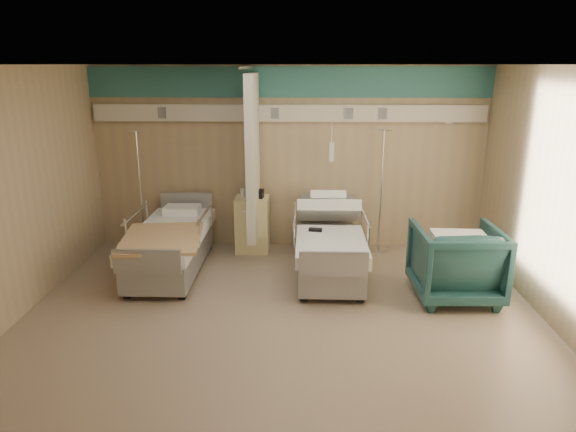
{
  "coord_description": "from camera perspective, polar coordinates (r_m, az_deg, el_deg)",
  "views": [
    {
      "loc": [
        0.25,
        -5.35,
        2.81
      ],
      "look_at": [
        0.05,
        0.6,
        1.04
      ],
      "focal_mm": 32.0,
      "sensor_mm": 36.0,
      "label": 1
    }
  ],
  "objects": [
    {
      "name": "ground",
      "position": [
        6.04,
        -0.72,
        -11.12
      ],
      "size": [
        6.0,
        5.0,
        0.0
      ],
      "primitive_type": "cube",
      "color": "gray",
      "rests_on": "ground"
    },
    {
      "name": "room_walls",
      "position": [
        5.69,
        -0.98,
        6.99
      ],
      "size": [
        6.04,
        5.04,
        2.82
      ],
      "color": "tan",
      "rests_on": "ground"
    },
    {
      "name": "bed_right",
      "position": [
        7.11,
        4.6,
        -4.03
      ],
      "size": [
        1.0,
        2.16,
        0.63
      ],
      "primitive_type": null,
      "color": "white",
      "rests_on": "ground"
    },
    {
      "name": "bed_left",
      "position": [
        7.34,
        -12.87,
        -3.74
      ],
      "size": [
        1.0,
        2.16,
        0.63
      ],
      "primitive_type": null,
      "color": "white",
      "rests_on": "ground"
    },
    {
      "name": "bedside_cabinet",
      "position": [
        7.95,
        -3.97,
        -0.92
      ],
      "size": [
        0.5,
        0.48,
        0.85
      ],
      "primitive_type": "cube",
      "color": "#F3E098",
      "rests_on": "ground"
    },
    {
      "name": "visitor_armchair",
      "position": [
        6.65,
        18.13,
        -4.91
      ],
      "size": [
        1.03,
        1.05,
        0.93
      ],
      "primitive_type": "imported",
      "rotation": [
        0.0,
        0.0,
        3.17
      ],
      "color": "#1C4546",
      "rests_on": "ground"
    },
    {
      "name": "waffle_blanket",
      "position": [
        6.47,
        18.79,
        -0.87
      ],
      "size": [
        0.65,
        0.58,
        0.07
      ],
      "primitive_type": "cube",
      "rotation": [
        0.0,
        0.0,
        3.11
      ],
      "color": "silver",
      "rests_on": "visitor_armchair"
    },
    {
      "name": "iv_stand_right",
      "position": [
        8.08,
        10.08,
        -1.13
      ],
      "size": [
        0.34,
        0.34,
        1.89
      ],
      "rotation": [
        0.0,
        0.0,
        -0.41
      ],
      "color": "silver",
      "rests_on": "ground"
    },
    {
      "name": "iv_stand_left",
      "position": [
        8.4,
        -15.77,
        -0.9
      ],
      "size": [
        0.33,
        0.33,
        1.86
      ],
      "rotation": [
        0.0,
        0.0,
        0.25
      ],
      "color": "silver",
      "rests_on": "ground"
    },
    {
      "name": "call_remote",
      "position": [
        6.96,
        3.06,
        -1.53
      ],
      "size": [
        0.19,
        0.1,
        0.04
      ],
      "primitive_type": "cube",
      "rotation": [
        0.0,
        0.0,
        -0.15
      ],
      "color": "black",
      "rests_on": "bed_right"
    },
    {
      "name": "tan_blanket",
      "position": [
        6.8,
        -13.87,
        -2.43
      ],
      "size": [
        1.12,
        1.34,
        0.04
      ],
      "primitive_type": "cube",
      "rotation": [
        0.0,
        0.0,
        0.12
      ],
      "color": "tan",
      "rests_on": "bed_left"
    },
    {
      "name": "toiletry_bag",
      "position": [
        7.82,
        -3.61,
        2.5
      ],
      "size": [
        0.25,
        0.18,
        0.13
      ],
      "primitive_type": "cube",
      "rotation": [
        0.0,
        0.0,
        -0.14
      ],
      "color": "black",
      "rests_on": "bedside_cabinet"
    },
    {
      "name": "white_cup",
      "position": [
        7.88,
        -4.98,
        2.6
      ],
      "size": [
        0.11,
        0.11,
        0.13
      ],
      "primitive_type": "cylinder",
      "rotation": [
        0.0,
        0.0,
        0.17
      ],
      "color": "white",
      "rests_on": "bedside_cabinet"
    }
  ]
}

